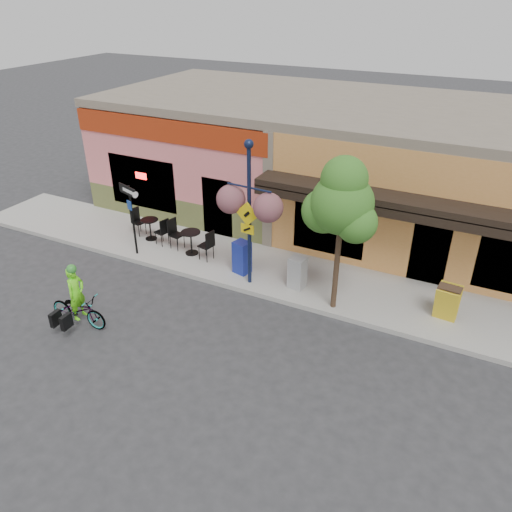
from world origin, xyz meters
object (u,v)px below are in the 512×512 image
at_px(building, 336,160).
at_px(one_way_sign, 133,221).
at_px(bicycle, 78,310).
at_px(newspaper_box_grey, 297,273).
at_px(street_tree, 339,236).
at_px(cyclist_rider, 78,301).
at_px(lamp_post, 249,216).
at_px(newspaper_box_blue, 242,257).

xyz_separation_m(building, one_way_sign, (-4.76, -6.61, -0.87)).
distance_m(building, bicycle, 11.17).
bearing_deg(one_way_sign, newspaper_box_grey, 23.64).
bearing_deg(bicycle, street_tree, -61.39).
height_order(building, bicycle, building).
height_order(building, cyclist_rider, building).
height_order(one_way_sign, newspaper_box_grey, one_way_sign).
xyz_separation_m(cyclist_rider, one_way_sign, (-1.08, 3.77, 0.62)).
bearing_deg(bicycle, newspaper_box_grey, -51.13).
bearing_deg(building, cyclist_rider, -109.53).
height_order(building, newspaper_box_grey, building).
height_order(lamp_post, one_way_sign, lamp_post).
distance_m(bicycle, newspaper_box_grey, 6.33).
distance_m(bicycle, street_tree, 7.36).
bearing_deg(newspaper_box_blue, one_way_sign, -158.45).
height_order(cyclist_rider, street_tree, street_tree).
bearing_deg(bicycle, one_way_sign, 12.13).
distance_m(cyclist_rider, newspaper_box_blue, 5.08).
xyz_separation_m(bicycle, street_tree, (6.04, 3.73, 1.93)).
bearing_deg(building, lamp_post, -93.84).
relative_size(bicycle, street_tree, 0.40).
relative_size(lamp_post, one_way_sign, 1.82).
height_order(cyclist_rider, lamp_post, lamp_post).
bearing_deg(newspaper_box_blue, building, 95.40).
xyz_separation_m(bicycle, newspaper_box_grey, (4.71, 4.23, 0.18)).
bearing_deg(bicycle, newspaper_box_blue, -36.31).
bearing_deg(building, one_way_sign, -125.74).
xyz_separation_m(building, lamp_post, (-0.44, -6.54, 0.15)).
bearing_deg(street_tree, one_way_sign, 179.69).
bearing_deg(bicycle, building, -22.86).
xyz_separation_m(bicycle, one_way_sign, (-1.03, 3.77, 0.91)).
height_order(bicycle, newspaper_box_blue, newspaper_box_blue).
distance_m(lamp_post, street_tree, 2.75).
relative_size(bicycle, lamp_post, 0.40).
relative_size(bicycle, newspaper_box_blue, 1.66).
relative_size(building, newspaper_box_blue, 16.95).
xyz_separation_m(one_way_sign, street_tree, (7.07, -0.04, 1.02)).
height_order(one_way_sign, newspaper_box_blue, one_way_sign).
bearing_deg(one_way_sign, building, 73.30).
relative_size(newspaper_box_blue, street_tree, 0.24).
bearing_deg(lamp_post, street_tree, 1.63).
relative_size(newspaper_box_grey, street_tree, 0.22).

